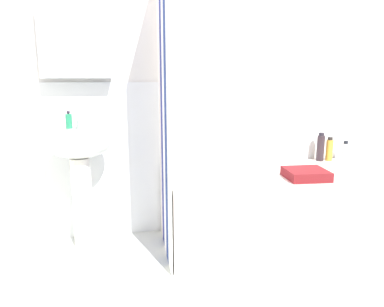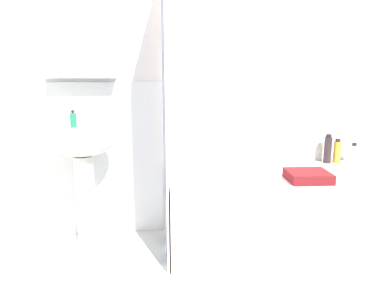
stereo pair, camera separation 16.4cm
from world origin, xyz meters
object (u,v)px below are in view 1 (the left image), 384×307
Objects in this scene: soap_dispenser at (69,121)px; towel_folded at (306,174)px; sink at (80,163)px; toothbrush_cup at (92,122)px; lotion_bottle at (321,148)px; shampoo_bottle at (329,149)px; body_wash_bottle at (345,151)px; bathtub at (274,208)px.

soap_dispenser reaches higher than towel_folded.
sink is 9.15× the size of toothbrush_cup.
lotion_bottle is 0.61m from towel_folded.
lotion_bottle is at bearing 178.06° from shampoo_bottle.
soap_dispenser is at bearing -179.67° from body_wash_bottle.
soap_dispenser is 1.98m from lotion_bottle.
sink is 6.93× the size of soap_dispenser.
body_wash_bottle is at bearing -9.45° from shampoo_bottle.
sink is 1.46m from bathtub.
toothbrush_cup is 0.59× the size of body_wash_bottle.
soap_dispenser is 2.06m from shampoo_bottle.
toothbrush_cup is 1.53m from towel_folded.
toothbrush_cup is 0.06× the size of bathtub.
towel_folded reaches higher than bathtub.
soap_dispenser is 0.55× the size of lotion_bottle.
shampoo_bottle is at bearing 47.29° from towel_folded.
sink reaches higher than shampoo_bottle.
towel_folded is at bearing -127.08° from lotion_bottle.
towel_folded is at bearing -13.50° from sink.
shampoo_bottle is at bearing 25.55° from bathtub.
shampoo_bottle is 0.84× the size of lotion_bottle.
lotion_bottle is at bearing 173.36° from body_wash_bottle.
soap_dispenser is at bearing 166.16° from toothbrush_cup.
lotion_bottle reaches higher than towel_folded.
body_wash_bottle is 0.21m from lotion_bottle.
sink is 5.38× the size of body_wash_bottle.
shampoo_bottle is (0.57, 0.27, 0.37)m from bathtub.
soap_dispenser is at bearing -179.04° from shampoo_bottle.
soap_dispenser is 2.19m from body_wash_bottle.
toothbrush_cup reaches higher than shampoo_bottle.
bathtub is 6.88× the size of lotion_bottle.
toothbrush_cup is 1.82m from lotion_bottle.
sink is at bearing -158.70° from toothbrush_cup.
bathtub is at bearing -9.22° from soap_dispenser.
toothbrush_cup is 0.41× the size of lotion_bottle.
body_wash_bottle is 0.13m from shampoo_bottle.
toothbrush_cup reaches higher than bathtub.
sink is at bearing -176.75° from shampoo_bottle.
sink is 1.98m from shampoo_bottle.
bathtub is at bearing -6.54° from sink.
soap_dispenser is at bearing 130.92° from sink.
bathtub is 5.88× the size of towel_folded.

